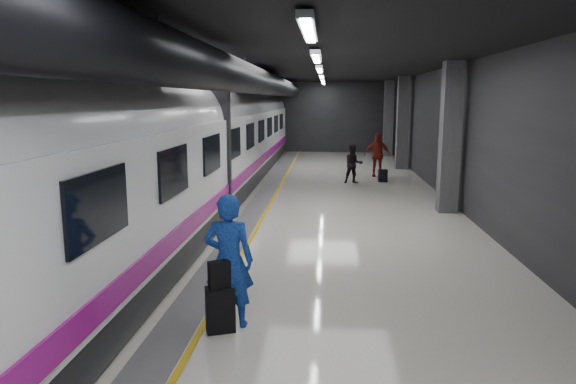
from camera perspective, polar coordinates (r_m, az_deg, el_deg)
name	(u,v)px	position (r m, az deg, el deg)	size (l,w,h in m)	color
ground	(294,224)	(14.15, 0.65, -3.62)	(40.00, 40.00, 0.00)	silver
platform_hall	(286,94)	(14.71, -0.20, 10.82)	(10.02, 40.02, 4.51)	black
train	(175,149)	(14.38, -12.40, 4.74)	(3.05, 38.00, 4.05)	black
traveler_main	(229,261)	(7.77, -6.58, -7.60)	(0.74, 0.49, 2.03)	blue
suitcase_main	(220,309)	(7.82, -7.54, -12.81)	(0.41, 0.26, 0.68)	black
shoulder_bag	(219,275)	(7.61, -7.65, -9.10)	(0.30, 0.16, 0.41)	black
traveler_far_a	(353,164)	(21.08, 7.29, 3.08)	(0.77, 0.60, 1.58)	black
traveler_far_b	(377,155)	(23.17, 9.88, 4.10)	(1.14, 0.47, 1.94)	maroon
suitcase_far	(383,176)	(21.73, 10.49, 1.80)	(0.36, 0.23, 0.53)	black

